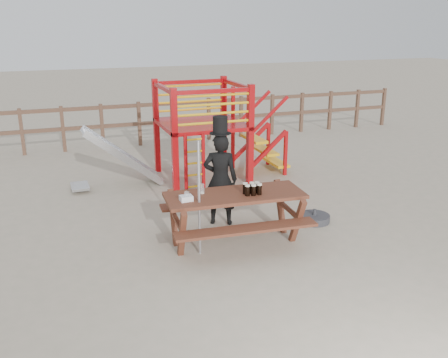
% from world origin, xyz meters
% --- Properties ---
extents(ground, '(60.00, 60.00, 0.00)m').
position_xyz_m(ground, '(0.00, 0.00, 0.00)').
color(ground, tan).
rests_on(ground, ground).
extents(back_fence, '(15.09, 0.09, 1.20)m').
position_xyz_m(back_fence, '(0.00, 7.00, 0.74)').
color(back_fence, brown).
rests_on(back_fence, ground).
extents(playground_fort, '(4.71, 1.84, 2.10)m').
position_xyz_m(playground_fort, '(0.12, 3.58, 1.07)').
color(playground_fort, '#A90B0E').
rests_on(playground_fort, ground).
extents(picnic_table, '(2.21, 1.60, 0.82)m').
position_xyz_m(picnic_table, '(-0.35, 0.23, 0.51)').
color(picnic_table, brown).
rests_on(picnic_table, ground).
extents(man_with_hat, '(0.68, 0.58, 1.85)m').
position_xyz_m(man_with_hat, '(-0.29, 1.05, 0.83)').
color(man_with_hat, black).
rests_on(man_with_hat, ground).
extents(metal_pole, '(0.04, 0.04, 1.72)m').
position_xyz_m(metal_pole, '(-0.97, 0.06, 0.86)').
color(metal_pole, '#B2B2B7').
rests_on(metal_pole, ground).
extents(parasol_base, '(0.53, 0.53, 0.23)m').
position_xyz_m(parasol_base, '(1.25, 0.55, 0.06)').
color(parasol_base, '#323236').
rests_on(parasol_base, ground).
extents(paper_bag, '(0.18, 0.15, 0.08)m').
position_xyz_m(paper_bag, '(-1.13, 0.18, 0.86)').
color(paper_bag, white).
rests_on(paper_bag, picnic_table).
extents(stout_pints, '(0.27, 0.19, 0.17)m').
position_xyz_m(stout_pints, '(-0.11, 0.12, 0.90)').
color(stout_pints, black).
rests_on(stout_pints, picnic_table).
extents(empty_glasses, '(0.39, 0.33, 0.15)m').
position_xyz_m(empty_glasses, '(-0.97, 0.28, 0.88)').
color(empty_glasses, silver).
rests_on(empty_glasses, picnic_table).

